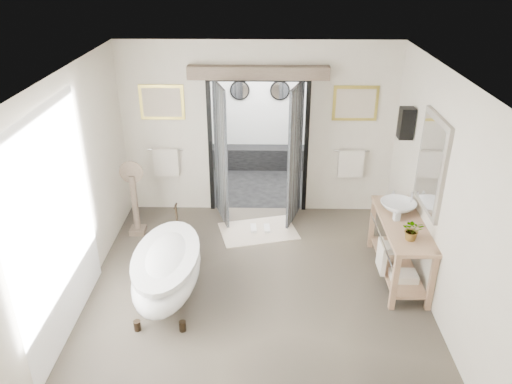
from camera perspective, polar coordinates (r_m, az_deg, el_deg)
ground_plane at (r=6.74m, az=-0.10°, el=-11.86°), size 5.00×5.00×0.00m
room_shell at (r=5.69m, az=-0.50°, el=2.35°), size 4.52×5.02×2.91m
shower_room at (r=9.85m, az=0.39°, el=6.92°), size 2.22×2.01×2.51m
back_wall_dressing at (r=8.05m, az=0.24°, el=7.40°), size 3.82×0.79×2.52m
clawfoot_tub at (r=6.59m, az=-10.11°, el=-8.56°), size 0.83×1.86×0.91m
vanity at (r=7.12m, az=15.97°, el=-5.79°), size 0.57×1.60×0.85m
pedestal_mirror at (r=8.08m, az=-13.67°, el=-1.23°), size 0.37×0.24×1.25m
rug at (r=8.14m, az=0.28°, el=-4.48°), size 1.36×1.08×0.01m
slippers at (r=8.15m, az=0.49°, el=-4.17°), size 0.33×0.25×0.05m
basin at (r=7.15m, az=15.92°, el=-1.69°), size 0.58×0.58×0.17m
plant at (r=6.53m, az=17.46°, el=-4.14°), size 0.30×0.27×0.29m
soap_bottle_a at (r=6.95m, az=15.81°, el=-2.45°), size 0.09×0.09×0.18m
soap_bottle_b at (r=7.47m, az=15.40°, el=-0.43°), size 0.15×0.15×0.16m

